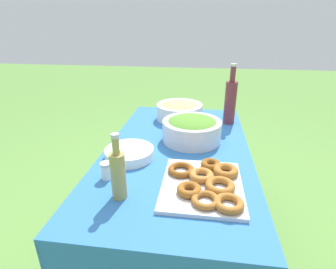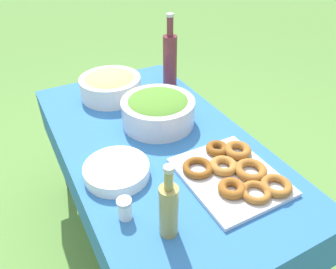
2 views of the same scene
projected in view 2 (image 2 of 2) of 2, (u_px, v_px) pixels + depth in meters
name	position (u px, v px, depth m)	size (l,w,h in m)	color
ground_plane	(158.00, 241.00, 1.81)	(14.00, 14.00, 0.00)	#609342
picnic_table	(156.00, 157.00, 1.46)	(1.40, 0.76, 0.69)	#2D6BB2
salad_bowl	(158.00, 109.00, 1.47)	(0.33, 0.33, 0.14)	silver
pasta_bowl	(110.00, 85.00, 1.68)	(0.31, 0.31, 0.13)	white
donut_platter	(234.00, 173.00, 1.21)	(0.39, 0.33, 0.05)	silver
plate_stack	(117.00, 171.00, 1.21)	(0.24, 0.24, 0.05)	white
olive_oil_bottle	(169.00, 209.00, 0.95)	(0.06, 0.06, 0.27)	#998E4C
wine_bottle	(170.00, 59.00, 1.74)	(0.08, 0.08, 0.39)	maroon
salt_shaker	(125.00, 209.00, 1.04)	(0.05, 0.05, 0.08)	white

